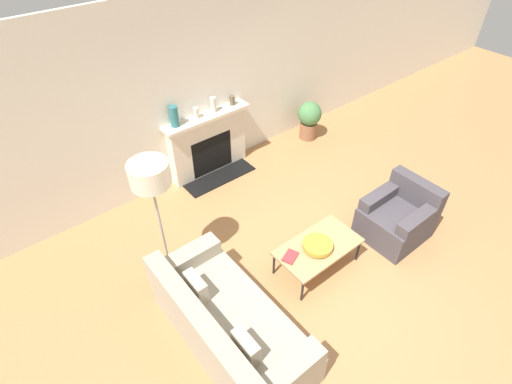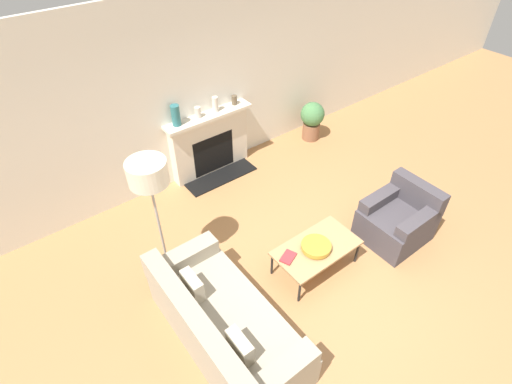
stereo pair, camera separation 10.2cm
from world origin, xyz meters
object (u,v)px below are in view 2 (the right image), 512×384
object	(u,v)px
fireplace	(210,144)
bowl	(316,246)
floor_lamp	(149,181)
mantel_vase_center_left	(198,112)
armchair_near	(398,219)
mantel_vase_left	(176,115)
coffee_table	(316,249)
potted_plant	(312,119)
mantel_vase_center_right	(215,104)
book	(288,257)
mantel_vase_right	(234,100)
couch	(223,324)

from	to	relation	value
fireplace	bowl	world-z (taller)	fireplace
floor_lamp	mantel_vase_center_left	world-z (taller)	floor_lamp
armchair_near	mantel_vase_left	bearing A→B (deg)	-148.75
mantel_vase_left	coffee_table	bearing A→B (deg)	-80.37
bowl	potted_plant	xyz separation A→B (m)	(2.14, 2.33, -0.03)
mantel_vase_center_right	potted_plant	distance (m)	2.05
mantel_vase_center_left	mantel_vase_center_right	size ratio (longest dim) A/B	0.72
book	mantel_vase_left	distance (m)	2.67
armchair_near	bowl	bearing A→B (deg)	-100.57
fireplace	mantel_vase_center_right	bearing A→B (deg)	5.49
bowl	floor_lamp	size ratio (longest dim) A/B	0.21
mantel_vase_left	mantel_vase_center_left	bearing A→B (deg)	-0.00
coffee_table	mantel_vase_right	xyz separation A→B (m)	(0.60, 2.63, 0.78)
floor_lamp	mantel_vase_right	bearing A→B (deg)	35.13
armchair_near	mantel_vase_center_left	size ratio (longest dim) A/B	5.01
couch	floor_lamp	size ratio (longest dim) A/B	1.11
armchair_near	floor_lamp	world-z (taller)	floor_lamp
armchair_near	floor_lamp	size ratio (longest dim) A/B	0.49
floor_lamp	fireplace	bearing A→B (deg)	42.52
potted_plant	book	bearing A→B (deg)	-138.42
mantel_vase_center_left	mantel_vase_right	world-z (taller)	mantel_vase_center_left
potted_plant	mantel_vase_right	bearing A→B (deg)	168.23
fireplace	book	xyz separation A→B (m)	(-0.49, -2.53, -0.11)
bowl	floor_lamp	bearing A→B (deg)	143.27
couch	floor_lamp	distance (m)	1.73
potted_plant	mantel_vase_center_left	bearing A→B (deg)	171.83
potted_plant	coffee_table	bearing A→B (deg)	-132.34
book	couch	bearing A→B (deg)	168.86
fireplace	bowl	size ratio (longest dim) A/B	3.93
floor_lamp	mantel_vase_left	bearing A→B (deg)	53.91
fireplace	potted_plant	xyz separation A→B (m)	(2.02, -0.30, -0.11)
armchair_near	potted_plant	world-z (taller)	armchair_near
bowl	book	xyz separation A→B (m)	(-0.37, 0.10, -0.04)
couch	mantel_vase_right	distance (m)	3.59
floor_lamp	potted_plant	bearing A→B (deg)	18.17
book	floor_lamp	xyz separation A→B (m)	(-1.15, 1.03, 1.10)
fireplace	armchair_near	size ratio (longest dim) A/B	1.71
bowl	mantel_vase_right	xyz separation A→B (m)	(0.64, 2.65, 0.70)
fireplace	armchair_near	xyz separation A→B (m)	(1.23, -2.88, -0.21)
couch	mantel_vase_center_right	bearing A→B (deg)	-32.45
couch	mantel_vase_right	size ratio (longest dim) A/B	13.17
mantel_vase_center_left	mantel_vase_center_right	bearing A→B (deg)	0.00
coffee_table	floor_lamp	distance (m)	2.22
mantel_vase_center_right	floor_lamp	bearing A→B (deg)	-139.77
bowl	book	size ratio (longest dim) A/B	1.51
bowl	mantel_vase_center_left	size ratio (longest dim) A/B	2.18
mantel_vase_center_left	mantel_vase_center_right	xyz separation A→B (m)	(0.32, 0.00, 0.03)
mantel_vase_center_right	mantel_vase_right	world-z (taller)	mantel_vase_center_right
coffee_table	mantel_vase_center_right	distance (m)	2.77
coffee_table	book	distance (m)	0.41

